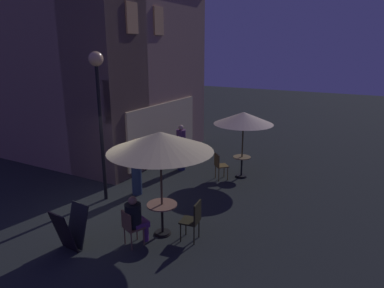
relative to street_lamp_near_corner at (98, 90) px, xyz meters
name	(u,v)px	position (x,y,z in m)	size (l,w,h in m)	color
ground_plane	(113,214)	(-0.65, -0.82, -3.23)	(60.00, 60.00, 0.00)	#232726
cafe_building	(90,63)	(2.91, 3.11, 0.53)	(6.38, 8.17, 7.54)	#947364
street_lamp_near_corner	(98,90)	(0.00, 0.00, 0.00)	(0.39, 0.39, 4.24)	black
menu_sandwich_board	(70,229)	(-2.36, -1.15, -2.73)	(0.72, 0.62, 0.96)	#242625
cafe_table_0	(242,164)	(3.63, -2.88, -2.75)	(0.60, 0.60, 0.73)	black
cafe_table_1	(162,213)	(-0.87, -2.58, -2.67)	(0.72, 0.72, 0.78)	black
patio_umbrella_0	(244,118)	(3.63, -2.88, -1.16)	(1.99, 1.99, 2.28)	black
patio_umbrella_1	(160,142)	(-0.87, -2.58, -0.93)	(2.42, 2.42, 2.54)	black
cafe_chair_0	(219,164)	(3.04, -2.30, -2.68)	(0.56, 0.56, 0.91)	brown
cafe_chair_1	(130,225)	(-1.65, -2.25, -2.71)	(0.52, 0.52, 0.86)	brown
cafe_chair_2	(194,218)	(-0.76, -3.37, -2.65)	(0.47, 0.47, 0.97)	black
patron_seated_0	(135,217)	(-1.53, -2.30, -2.55)	(0.55, 0.48, 1.19)	#5B2E6C
patron_standing_1	(136,167)	(0.74, -0.59, -2.35)	(0.36, 0.36, 1.75)	#28374F
patron_standing_2	(181,148)	(3.26, -0.69, -2.38)	(0.34, 0.34, 1.69)	#25284E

